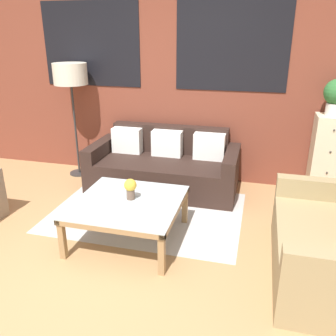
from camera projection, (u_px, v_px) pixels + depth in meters
name	position (u px, v px, depth m)	size (l,w,h in m)	color
ground_plane	(83.00, 273.00, 3.08)	(16.00, 16.00, 0.00)	#AD7F51
wall_back_brick	(159.00, 76.00, 4.78)	(8.40, 0.09, 2.80)	brown
rug	(147.00, 212.00, 4.13)	(2.15, 1.54, 0.00)	#BCB7B2
couch_dark	(164.00, 167.00, 4.70)	(1.91, 0.88, 0.78)	black
settee_vintage	(332.00, 245.00, 2.93)	(0.80, 1.45, 0.92)	#99845B
coffee_table	(128.00, 206.00, 3.47)	(1.01, 1.01, 0.42)	silver
floor_lamp	(71.00, 78.00, 4.77)	(0.45, 0.45, 1.58)	#2D2D2D
drawer_cabinet	(326.00, 157.00, 4.35)	(0.36, 0.38, 1.04)	beige
flower_vase	(130.00, 188.00, 3.45)	(0.12, 0.12, 0.21)	brown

